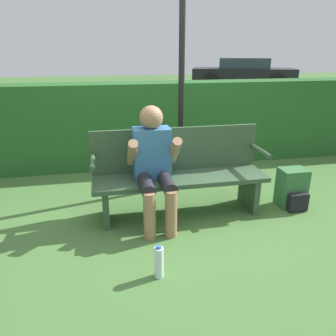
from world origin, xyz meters
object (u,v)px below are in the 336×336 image
at_px(park_bench, 179,172).
at_px(signpost, 182,65).
at_px(person_seated, 154,161).
at_px(water_bottle, 159,262).
at_px(parked_car, 243,73).
at_px(backpack, 292,189).

bearing_deg(park_bench, signpost, 74.92).
distance_m(person_seated, water_bottle, 1.04).
xyz_separation_m(park_bench, water_bottle, (-0.40, -1.04, -0.31)).
distance_m(water_bottle, parked_car, 14.01).
height_order(person_seated, backpack, person_seated).
distance_m(person_seated, signpost, 1.25).
distance_m(water_bottle, signpost, 2.24).
bearing_deg(park_bench, water_bottle, -110.89).
bearing_deg(water_bottle, signpost, 71.33).
bearing_deg(water_bottle, park_bench, 69.11).
bearing_deg(person_seated, park_bench, 25.56).
xyz_separation_m(backpack, water_bottle, (-1.64, -0.90, -0.07)).
bearing_deg(parked_car, signpost, -96.23).
xyz_separation_m(park_bench, parked_car, (5.76, 11.54, 0.19)).
bearing_deg(backpack, parked_car, 68.87).
relative_size(park_bench, person_seated, 1.55).
bearing_deg(water_bottle, person_seated, 82.94).
bearing_deg(backpack, signpost, 143.12).
relative_size(backpack, water_bottle, 1.59).
bearing_deg(person_seated, water_bottle, -97.06).
bearing_deg(parked_car, backpack, -90.21).
distance_m(person_seated, backpack, 1.59).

